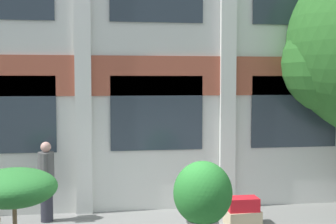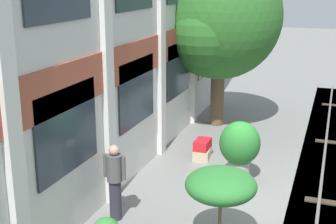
# 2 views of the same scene
# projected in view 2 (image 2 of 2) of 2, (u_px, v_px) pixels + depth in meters

# --- Properties ---
(ground_plane) EXTENTS (80.00, 80.00, 0.00)m
(ground_plane) POSITION_uv_depth(u_px,v_px,m) (240.00, 188.00, 11.68)
(ground_plane) COLOR slate
(apartment_facade) EXTENTS (16.88, 0.64, 8.35)m
(apartment_facade) POSITION_uv_depth(u_px,v_px,m) (126.00, 16.00, 11.51)
(apartment_facade) COLOR silver
(apartment_facade) RESTS_ON ground
(broadleaf_tree) EXTENTS (4.41, 4.20, 5.91)m
(broadleaf_tree) POSITION_uv_depth(u_px,v_px,m) (219.00, 20.00, 15.74)
(broadleaf_tree) COLOR brown
(broadleaf_tree) RESTS_ON ground
(potted_plant_square_trough) EXTENTS (0.75, 0.51, 0.56)m
(potted_plant_square_trough) POSITION_uv_depth(u_px,v_px,m) (202.00, 150.00, 13.55)
(potted_plant_square_trough) COLOR tan
(potted_plant_square_trough) RESTS_ON ground
(potted_plant_glazed_jar) EXTENTS (1.04, 1.04, 1.58)m
(potted_plant_glazed_jar) POSITION_uv_depth(u_px,v_px,m) (240.00, 147.00, 11.91)
(potted_plant_glazed_jar) COLOR gray
(potted_plant_glazed_jar) RESTS_ON ground
(potted_plant_tall_urn) EXTENTS (1.38, 1.38, 1.59)m
(potted_plant_tall_urn) POSITION_uv_depth(u_px,v_px,m) (221.00, 187.00, 8.88)
(potted_plant_tall_urn) COLOR beige
(potted_plant_tall_urn) RESTS_ON ground
(resident_by_doorway) EXTENTS (0.34, 0.53, 1.70)m
(resident_by_doorway) POSITION_uv_depth(u_px,v_px,m) (115.00, 180.00, 9.97)
(resident_by_doorway) COLOR #282833
(resident_by_doorway) RESTS_ON ground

